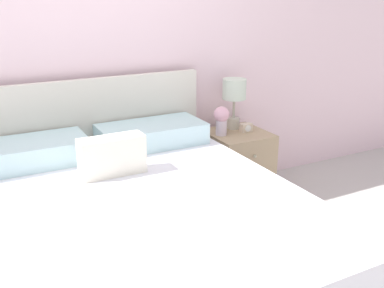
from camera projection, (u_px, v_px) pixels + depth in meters
The scene contains 7 objects.
ground_plane at pixel (90, 214), 3.23m from camera, with size 12.00×12.00×0.00m, color #BCB7B2.
wall_back at pixel (72, 28), 2.87m from camera, with size 8.00×0.06×2.60m.
bed at pixel (133, 236), 2.37m from camera, with size 1.68×1.97×0.98m.
nightstand at pixel (237, 165), 3.43m from camera, with size 0.43×0.46×0.53m.
table_lamp at pixel (234, 94), 3.36m from camera, with size 0.18×0.18×0.38m.
flower_vase at pixel (222, 119), 3.25m from camera, with size 0.11×0.11×0.21m.
alarm_clock at pixel (246, 128), 3.36m from camera, with size 0.09×0.06×0.06m.
Camera 1 is at (-0.69, -2.91, 1.53)m, focal length 42.00 mm.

